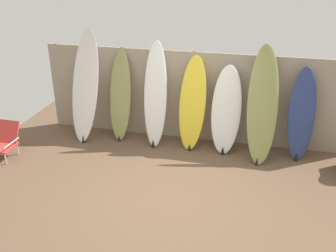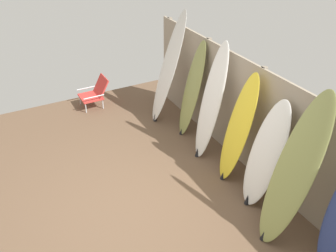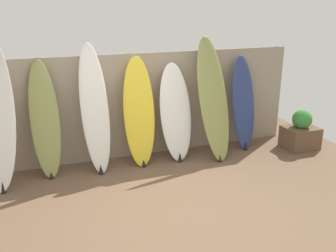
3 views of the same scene
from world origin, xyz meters
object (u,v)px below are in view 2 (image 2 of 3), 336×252
object	(u,v)px
surfboard_white_2	(211,103)
surfboard_yellow_3	(238,130)
beach_chair	(95,92)
surfboard_olive_5	(294,172)
surfboard_white_4	(265,156)
surfboard_white_0	(168,69)
surfboard_olive_1	(192,90)

from	to	relation	value
surfboard_white_2	surfboard_yellow_3	bearing A→B (deg)	1.45
beach_chair	surfboard_olive_5	bearing A→B (deg)	26.42
surfboard_white_4	surfboard_olive_5	xyz separation A→B (m)	(0.64, -0.13, 0.21)
surfboard_white_0	beach_chair	bearing A→B (deg)	-136.50
surfboard_olive_1	surfboard_yellow_3	distance (m)	1.47
surfboard_yellow_3	surfboard_white_4	size ratio (longest dim) A/B	1.09
surfboard_yellow_3	beach_chair	world-z (taller)	surfboard_yellow_3
surfboard_olive_1	surfboard_white_2	world-z (taller)	surfboard_white_2
surfboard_white_0	surfboard_yellow_3	distance (m)	2.15
surfboard_yellow_3	beach_chair	xyz separation A→B (m)	(-3.34, -1.19, -0.56)
surfboard_yellow_3	beach_chair	distance (m)	3.59
surfboard_yellow_3	surfboard_white_2	bearing A→B (deg)	-178.55
surfboard_white_2	surfboard_olive_5	world-z (taller)	surfboard_olive_5
surfboard_white_4	beach_chair	world-z (taller)	surfboard_white_4
surfboard_yellow_3	surfboard_olive_1	bearing A→B (deg)	177.20
beach_chair	surfboard_white_2	bearing A→B (deg)	37.56
surfboard_white_2	surfboard_yellow_3	xyz separation A→B (m)	(0.72, 0.02, -0.12)
surfboard_yellow_3	beach_chair	bearing A→B (deg)	-160.43
surfboard_olive_1	surfboard_olive_5	size ratio (longest dim) A/B	0.87
surfboard_white_2	surfboard_white_4	distance (m)	1.37
surfboard_white_2	surfboard_olive_5	bearing A→B (deg)	-3.16
surfboard_yellow_3	surfboard_olive_5	world-z (taller)	surfboard_olive_5
surfboard_white_2	beach_chair	world-z (taller)	surfboard_white_2
surfboard_white_2	surfboard_yellow_3	distance (m)	0.73
surfboard_olive_1	surfboard_white_4	size ratio (longest dim) A/B	1.09
surfboard_white_4	surfboard_olive_5	world-z (taller)	surfboard_olive_5
surfboard_white_0	surfboard_yellow_3	bearing A→B (deg)	1.46
surfboard_white_2	beach_chair	xyz separation A→B (m)	(-2.62, -1.17, -0.68)
surfboard_yellow_3	surfboard_white_0	bearing A→B (deg)	-178.54
surfboard_white_2	beach_chair	distance (m)	2.95
surfboard_white_0	surfboard_olive_1	world-z (taller)	surfboard_white_0
surfboard_olive_1	surfboard_olive_5	world-z (taller)	surfboard_olive_5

